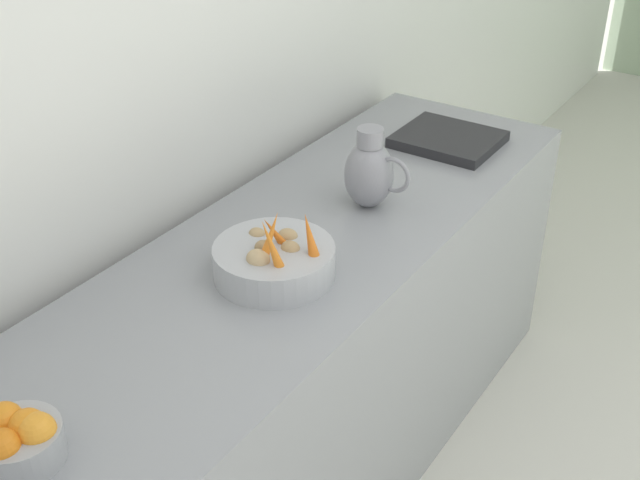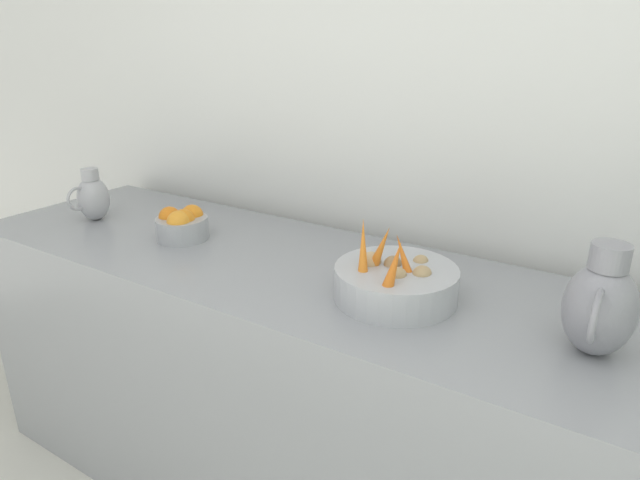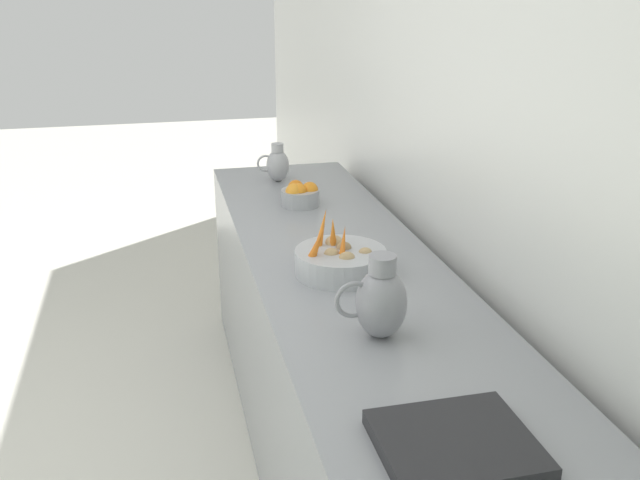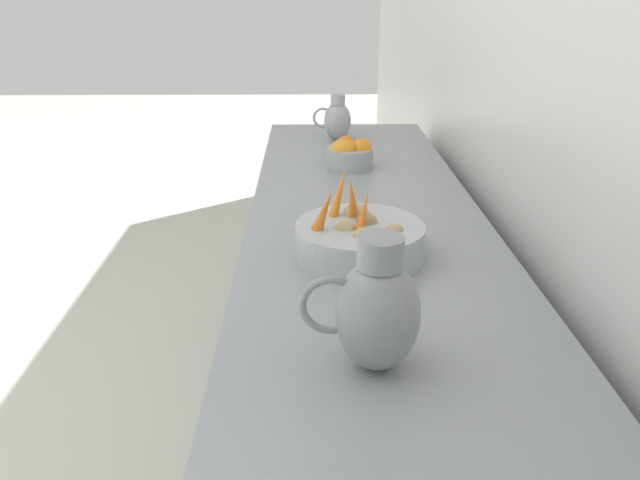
% 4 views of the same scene
% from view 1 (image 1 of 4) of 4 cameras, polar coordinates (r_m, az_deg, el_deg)
% --- Properties ---
extents(prep_counter, '(0.70, 2.91, 0.91)m').
position_cam_1_polar(prep_counter, '(2.43, -5.00, -12.13)').
color(prep_counter, gray).
rests_on(prep_counter, ground_plane).
extents(vegetable_colander, '(0.32, 0.32, 0.22)m').
position_cam_1_polar(vegetable_colander, '(2.15, -3.19, -1.40)').
color(vegetable_colander, '#ADAFB5').
rests_on(vegetable_colander, prep_counter).
extents(orange_bowl, '(0.17, 0.17, 0.11)m').
position_cam_1_polar(orange_bowl, '(1.73, -20.19, -12.84)').
color(orange_bowl, '#9EA0A5').
rests_on(orange_bowl, prep_counter).
extents(metal_pitcher_tall, '(0.21, 0.15, 0.25)m').
position_cam_1_polar(metal_pitcher_tall, '(2.47, 3.48, 4.75)').
color(metal_pitcher_tall, gray).
rests_on(metal_pitcher_tall, prep_counter).
extents(counter_sink_basin, '(0.34, 0.30, 0.04)m').
position_cam_1_polar(counter_sink_basin, '(2.95, 8.89, 6.93)').
color(counter_sink_basin, '#232326').
rests_on(counter_sink_basin, prep_counter).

